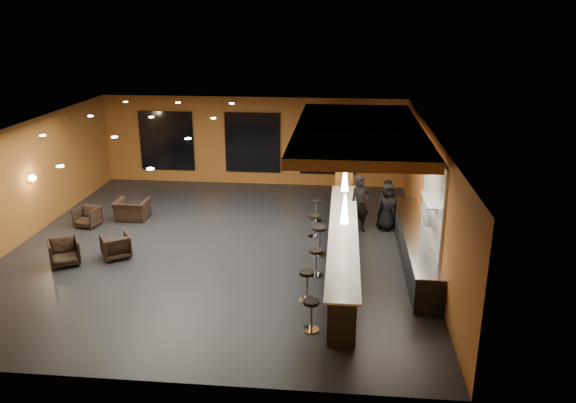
# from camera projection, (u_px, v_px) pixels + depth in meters

# --- Properties ---
(floor) EXTENTS (12.00, 13.00, 0.10)m
(floor) POSITION_uv_depth(u_px,v_px,m) (220.00, 247.00, 16.76)
(floor) COLOR black
(floor) RESTS_ON ground
(ceiling) EXTENTS (12.00, 13.00, 0.10)m
(ceiling) POSITION_uv_depth(u_px,v_px,m) (215.00, 128.00, 15.60)
(ceiling) COLOR black
(wall_back) EXTENTS (12.00, 0.10, 3.50)m
(wall_back) POSITION_uv_depth(u_px,v_px,m) (253.00, 141.00, 22.35)
(wall_back) COLOR #9D5A23
(wall_back) RESTS_ON floor
(wall_front) EXTENTS (12.00, 0.10, 3.50)m
(wall_front) POSITION_uv_depth(u_px,v_px,m) (138.00, 300.00, 10.01)
(wall_front) COLOR #9D5A23
(wall_front) RESTS_ON floor
(wall_left) EXTENTS (0.10, 13.00, 3.50)m
(wall_left) POSITION_uv_depth(u_px,v_px,m) (18.00, 184.00, 16.74)
(wall_left) COLOR #9D5A23
(wall_left) RESTS_ON floor
(wall_right) EXTENTS (0.10, 13.00, 3.50)m
(wall_right) POSITION_uv_depth(u_px,v_px,m) (431.00, 197.00, 15.62)
(wall_right) COLOR #9D5A23
(wall_right) RESTS_ON floor
(wood_soffit) EXTENTS (3.60, 8.00, 0.28)m
(wood_soffit) POSITION_uv_depth(u_px,v_px,m) (358.00, 131.00, 16.23)
(wood_soffit) COLOR #B17133
(wood_soffit) RESTS_ON ceiling
(window_left) EXTENTS (2.20, 0.06, 2.40)m
(window_left) POSITION_uv_depth(u_px,v_px,m) (167.00, 141.00, 22.59)
(window_left) COLOR black
(window_left) RESTS_ON wall_back
(window_center) EXTENTS (2.20, 0.06, 2.40)m
(window_center) POSITION_uv_depth(u_px,v_px,m) (253.00, 143.00, 22.27)
(window_center) COLOR black
(window_center) RESTS_ON wall_back
(window_right) EXTENTS (2.20, 0.06, 2.40)m
(window_right) POSITION_uv_depth(u_px,v_px,m) (328.00, 144.00, 21.99)
(window_right) COLOR black
(window_right) RESTS_ON wall_back
(tile_backsplash) EXTENTS (0.06, 3.20, 2.40)m
(tile_backsplash) POSITION_uv_depth(u_px,v_px,m) (433.00, 199.00, 14.60)
(tile_backsplash) COLOR white
(tile_backsplash) RESTS_ON wall_right
(bar_counter) EXTENTS (0.60, 8.00, 1.00)m
(bar_counter) POSITION_uv_depth(u_px,v_px,m) (343.00, 249.00, 15.30)
(bar_counter) COLOR black
(bar_counter) RESTS_ON floor
(bar_top) EXTENTS (0.78, 8.10, 0.05)m
(bar_top) POSITION_uv_depth(u_px,v_px,m) (343.00, 231.00, 15.13)
(bar_top) COLOR white
(bar_top) RESTS_ON bar_counter
(prep_counter) EXTENTS (0.70, 6.00, 0.86)m
(prep_counter) POSITION_uv_depth(u_px,v_px,m) (415.00, 247.00, 15.61)
(prep_counter) COLOR black
(prep_counter) RESTS_ON floor
(prep_top) EXTENTS (0.72, 6.00, 0.03)m
(prep_top) POSITION_uv_depth(u_px,v_px,m) (416.00, 231.00, 15.46)
(prep_top) COLOR silver
(prep_top) RESTS_ON prep_counter
(wall_shelf_lower) EXTENTS (0.30, 1.50, 0.03)m
(wall_shelf_lower) POSITION_uv_depth(u_px,v_px,m) (428.00, 216.00, 14.56)
(wall_shelf_lower) COLOR silver
(wall_shelf_lower) RESTS_ON wall_right
(wall_shelf_upper) EXTENTS (0.30, 1.50, 0.03)m
(wall_shelf_upper) POSITION_uv_depth(u_px,v_px,m) (429.00, 200.00, 14.41)
(wall_shelf_upper) COLOR silver
(wall_shelf_upper) RESTS_ON wall_right
(column) EXTENTS (0.60, 0.60, 3.50)m
(column) POSITION_uv_depth(u_px,v_px,m) (345.00, 162.00, 19.23)
(column) COLOR #8E5A1F
(column) RESTS_ON floor
(wall_sconce) EXTENTS (0.22, 0.22, 0.22)m
(wall_sconce) POSITION_uv_depth(u_px,v_px,m) (32.00, 178.00, 17.18)
(wall_sconce) COLOR #FFE5B2
(wall_sconce) RESTS_ON wall_left
(pendant_0) EXTENTS (0.20, 0.20, 0.70)m
(pendant_0) POSITION_uv_depth(u_px,v_px,m) (345.00, 209.00, 12.82)
(pendant_0) COLOR white
(pendant_0) RESTS_ON wood_soffit
(pendant_1) EXTENTS (0.20, 0.20, 0.70)m
(pendant_1) POSITION_uv_depth(u_px,v_px,m) (345.00, 178.00, 15.18)
(pendant_1) COLOR white
(pendant_1) RESTS_ON wood_soffit
(pendant_2) EXTENTS (0.20, 0.20, 0.70)m
(pendant_2) POSITION_uv_depth(u_px,v_px,m) (345.00, 156.00, 17.53)
(pendant_2) COLOR white
(pendant_2) RESTS_ON wood_soffit
(staff_a) EXTENTS (0.79, 0.67, 1.82)m
(staff_a) POSITION_uv_depth(u_px,v_px,m) (360.00, 204.00, 17.59)
(staff_a) COLOR black
(staff_a) RESTS_ON floor
(staff_b) EXTENTS (0.86, 0.75, 1.53)m
(staff_b) POSITION_uv_depth(u_px,v_px,m) (388.00, 203.00, 18.13)
(staff_b) COLOR black
(staff_b) RESTS_ON floor
(staff_c) EXTENTS (0.84, 0.64, 1.54)m
(staff_c) POSITION_uv_depth(u_px,v_px,m) (388.00, 207.00, 17.75)
(staff_c) COLOR black
(staff_c) RESTS_ON floor
(armchair_a) EXTENTS (1.07, 1.08, 0.72)m
(armchair_a) POSITION_uv_depth(u_px,v_px,m) (64.00, 252.00, 15.41)
(armchair_a) COLOR black
(armchair_a) RESTS_ON floor
(armchair_b) EXTENTS (1.03, 1.04, 0.69)m
(armchair_b) POSITION_uv_depth(u_px,v_px,m) (116.00, 246.00, 15.87)
(armchair_b) COLOR black
(armchair_b) RESTS_ON floor
(armchair_c) EXTENTS (0.80, 0.82, 0.65)m
(armchair_c) POSITION_uv_depth(u_px,v_px,m) (88.00, 217.00, 18.18)
(armchair_c) COLOR black
(armchair_c) RESTS_ON floor
(armchair_d) EXTENTS (1.05, 0.92, 0.68)m
(armchair_d) POSITION_uv_depth(u_px,v_px,m) (132.00, 210.00, 18.78)
(armchair_d) COLOR black
(armchair_d) RESTS_ON floor
(bar_stool_0) EXTENTS (0.37, 0.37, 0.72)m
(bar_stool_0) POSITION_uv_depth(u_px,v_px,m) (311.00, 311.00, 12.17)
(bar_stool_0) COLOR silver
(bar_stool_0) RESTS_ON floor
(bar_stool_1) EXTENTS (0.39, 0.39, 0.76)m
(bar_stool_1) POSITION_uv_depth(u_px,v_px,m) (307.00, 282.00, 13.45)
(bar_stool_1) COLOR silver
(bar_stool_1) RESTS_ON floor
(bar_stool_2) EXTENTS (0.38, 0.38, 0.74)m
(bar_stool_2) POSITION_uv_depth(u_px,v_px,m) (316.00, 259.00, 14.71)
(bar_stool_2) COLOR silver
(bar_stool_2) RESTS_ON floor
(bar_stool_3) EXTENTS (0.44, 0.44, 0.86)m
(bar_stool_3) POSITION_uv_depth(u_px,v_px,m) (319.00, 237.00, 15.96)
(bar_stool_3) COLOR silver
(bar_stool_3) RESTS_ON floor
(bar_stool_4) EXTENTS (0.37, 0.37, 0.72)m
(bar_stool_4) POSITION_uv_depth(u_px,v_px,m) (314.00, 223.00, 17.25)
(bar_stool_4) COLOR silver
(bar_stool_4) RESTS_ON floor
(bar_stool_5) EXTENTS (0.37, 0.37, 0.73)m
(bar_stool_5) POSITION_uv_depth(u_px,v_px,m) (316.00, 208.00, 18.57)
(bar_stool_5) COLOR silver
(bar_stool_5) RESTS_ON floor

